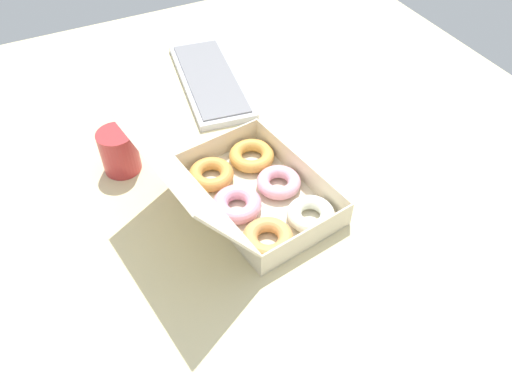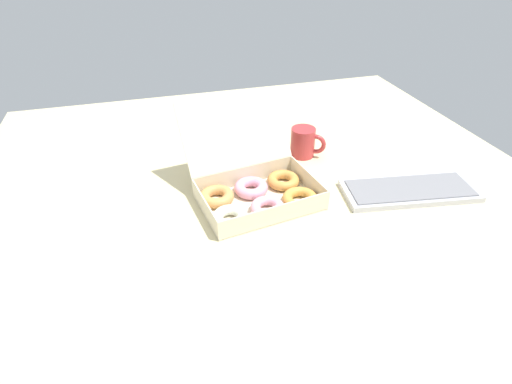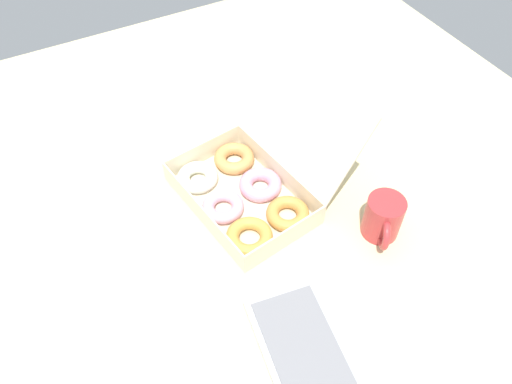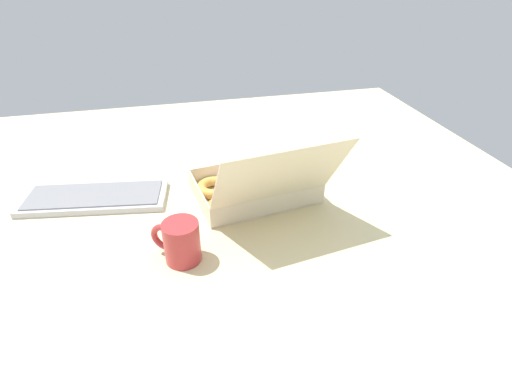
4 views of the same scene
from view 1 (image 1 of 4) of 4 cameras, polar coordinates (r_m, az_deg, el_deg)
ground_plane at (r=109.96cm, az=-2.31°, el=-0.69°), size 180.00×180.00×2.00cm
donut_box at (r=104.89cm, az=-0.59°, el=-0.06°), size 38.40×39.51×25.58cm
keyboard at (r=142.19cm, az=-5.26°, el=12.64°), size 42.14×21.05×2.20cm
coffee_mug at (r=116.07cm, az=-15.31°, el=4.69°), size 11.41×9.43×10.27cm
paper_napkin at (r=130.24cm, az=6.18°, el=8.47°), size 13.02×12.00×0.15cm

